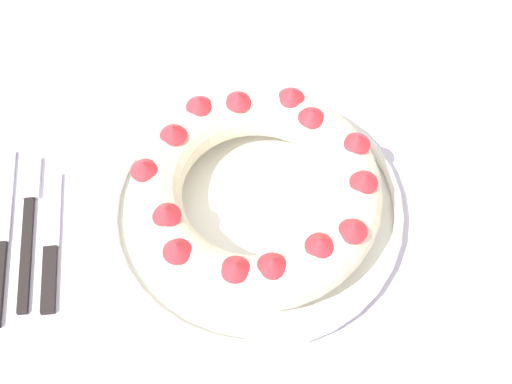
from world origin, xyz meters
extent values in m
cube|color=silver|center=(0.00, 0.00, 0.74)|extent=(1.40, 1.19, 0.03)
cylinder|color=white|center=(0.01, 0.00, 0.77)|extent=(0.35, 0.35, 0.01)
torus|color=white|center=(0.01, 0.00, 0.78)|extent=(0.36, 0.36, 0.01)
torus|color=beige|center=(0.01, 0.00, 0.82)|extent=(0.30, 0.30, 0.06)
cone|color=red|center=(-0.09, -0.04, 0.85)|extent=(0.05, 0.05, 0.02)
cone|color=red|center=(-0.08, -0.08, 0.85)|extent=(0.05, 0.05, 0.02)
cone|color=red|center=(-0.02, -0.11, 0.85)|extent=(0.05, 0.05, 0.02)
cone|color=red|center=(0.02, -0.11, 0.85)|extent=(0.04, 0.04, 0.02)
cone|color=red|center=(0.07, -0.09, 0.85)|extent=(0.04, 0.04, 0.02)
cone|color=red|center=(0.11, -0.08, 0.85)|extent=(0.04, 0.04, 0.02)
cone|color=red|center=(0.13, -0.02, 0.85)|extent=(0.04, 0.04, 0.02)
cone|color=red|center=(0.13, 0.03, 0.85)|extent=(0.05, 0.05, 0.02)
cone|color=red|center=(0.08, 0.08, 0.85)|extent=(0.03, 0.03, 0.02)
cone|color=red|center=(0.06, 0.11, 0.85)|extent=(0.05, 0.05, 0.02)
cone|color=red|center=(0.00, 0.11, 0.85)|extent=(0.04, 0.04, 0.02)
cone|color=red|center=(-0.05, 0.11, 0.85)|extent=(0.05, 0.05, 0.02)
cone|color=red|center=(-0.08, 0.07, 0.85)|extent=(0.04, 0.04, 0.02)
cone|color=red|center=(-0.12, 0.02, 0.85)|extent=(0.05, 0.05, 0.02)
cube|color=black|center=(-0.27, -0.03, 0.76)|extent=(0.01, 0.15, 0.01)
cube|color=silver|center=(-0.27, 0.08, 0.76)|extent=(0.02, 0.06, 0.01)
cube|color=silver|center=(-0.30, 0.06, 0.76)|extent=(0.02, 0.13, 0.00)
cube|color=black|center=(-0.24, -0.06, 0.76)|extent=(0.02, 0.08, 0.01)
cube|color=silver|center=(-0.24, 0.03, 0.76)|extent=(0.02, 0.10, 0.00)
cube|color=beige|center=(0.28, -0.04, 0.76)|extent=(0.15, 0.11, 0.00)
camera|label=1|loc=(-0.03, -0.42, 1.53)|focal=50.00mm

